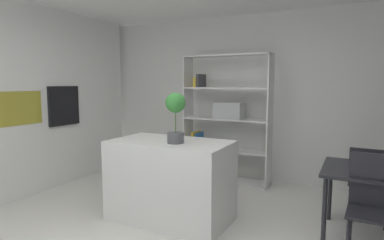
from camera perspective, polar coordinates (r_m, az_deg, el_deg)
back_partition at (r=5.44m, az=10.00°, el=3.81°), size 6.42×0.06×2.68m
cabinet_niche_splashback at (r=4.81m, az=-30.66°, el=1.55°), size 0.01×1.21×0.46m
built_in_oven at (r=5.40m, az=-21.58°, el=2.38°), size 0.06×0.56×0.60m
kitchen_island at (r=3.84m, az=-3.78°, el=-10.53°), size 1.37×0.77×0.93m
potted_plant_on_island at (r=3.55m, az=-2.91°, el=1.37°), size 0.22×0.22×0.56m
open_bookshelf at (r=5.22m, az=5.70°, el=0.62°), size 1.41×0.34×2.03m
dining_table at (r=3.73m, az=29.13°, el=-8.93°), size 0.92×0.85×0.73m
dining_chair_near at (r=3.32m, az=29.41°, el=-12.10°), size 0.44×0.42×0.97m
dining_chair_far at (r=4.19m, az=28.73°, el=-9.00°), size 0.44×0.48×0.88m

